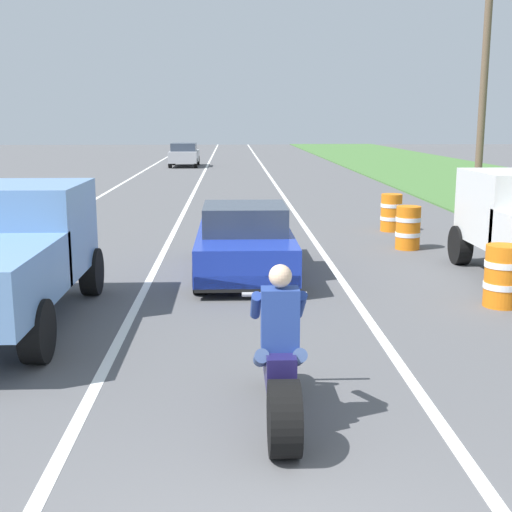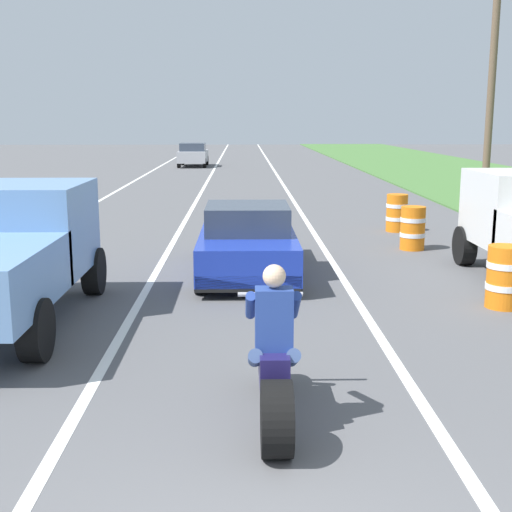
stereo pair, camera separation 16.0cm
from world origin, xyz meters
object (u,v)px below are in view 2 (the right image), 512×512
at_px(motorcycle_with_rider, 274,368).
at_px(pickup_truck_left_lane_light_blue, 6,250).
at_px(construction_barrel_far, 397,213).
at_px(sports_car_blue, 247,242).
at_px(construction_barrel_mid, 413,228).
at_px(distant_car_far_ahead, 193,154).
at_px(construction_barrel_nearest, 505,277).

relative_size(motorcycle_with_rider, pickup_truck_left_lane_light_blue, 0.46).
distance_m(motorcycle_with_rider, construction_barrel_far, 12.39).
bearing_deg(motorcycle_with_rider, pickup_truck_left_lane_light_blue, 136.79).
relative_size(sports_car_blue, construction_barrel_mid, 4.30).
relative_size(construction_barrel_far, distant_car_far_ahead, 0.25).
xyz_separation_m(construction_barrel_mid, construction_barrel_far, (0.22, 2.60, 0.00)).
relative_size(sports_car_blue, distant_car_far_ahead, 1.08).
bearing_deg(sports_car_blue, construction_barrel_nearest, -31.86).
relative_size(sports_car_blue, pickup_truck_left_lane_light_blue, 0.90).
relative_size(sports_car_blue, construction_barrel_far, 4.30).
bearing_deg(construction_barrel_nearest, sports_car_blue, 148.14).
height_order(pickup_truck_left_lane_light_blue, distant_car_far_ahead, pickup_truck_left_lane_light_blue).
relative_size(construction_barrel_nearest, distant_car_far_ahead, 0.25).
distance_m(pickup_truck_left_lane_light_blue, construction_barrel_mid, 9.31).
bearing_deg(motorcycle_with_rider, distant_car_far_ahead, 95.20).
xyz_separation_m(construction_barrel_nearest, construction_barrel_far, (-0.02, 7.56, 0.00)).
xyz_separation_m(sports_car_blue, construction_barrel_nearest, (4.07, -2.53, -0.13)).
bearing_deg(distant_car_far_ahead, construction_barrel_mid, -76.16).
relative_size(pickup_truck_left_lane_light_blue, construction_barrel_nearest, 4.80).
height_order(construction_barrel_far, distant_car_far_ahead, distant_car_far_ahead).
distance_m(sports_car_blue, distant_car_far_ahead, 31.33).
relative_size(construction_barrel_mid, distant_car_far_ahead, 0.25).
height_order(sports_car_blue, construction_barrel_nearest, sports_car_blue).
height_order(construction_barrel_mid, distant_car_far_ahead, distant_car_far_ahead).
xyz_separation_m(construction_barrel_far, distant_car_far_ahead, (-7.30, 26.13, 0.27)).
distance_m(pickup_truck_left_lane_light_blue, distant_car_far_ahead, 34.41).
bearing_deg(motorcycle_with_rider, construction_barrel_far, 71.92).
bearing_deg(construction_barrel_far, motorcycle_with_rider, -108.08).
bearing_deg(construction_barrel_mid, construction_barrel_nearest, -87.25).
xyz_separation_m(pickup_truck_left_lane_light_blue, construction_barrel_mid, (7.36, 5.68, -0.60)).
distance_m(construction_barrel_nearest, construction_barrel_mid, 4.97).
bearing_deg(distant_car_far_ahead, sports_car_blue, -84.05).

